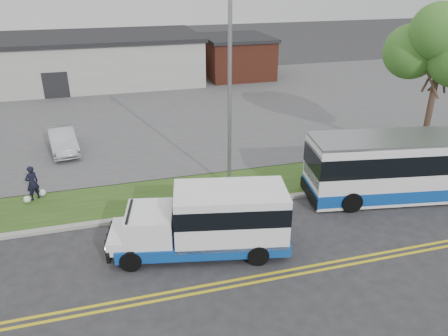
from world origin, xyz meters
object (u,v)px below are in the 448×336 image
object	(u,v)px
tree_east	(442,47)
streetlight_near	(230,82)
transit_bus	(424,166)
parked_car_a	(62,140)
shuttle_bus	(213,219)
pedestrian	(32,183)

from	to	relation	value
tree_east	streetlight_near	distance (m)	11.05
transit_bus	parked_car_a	bearing A→B (deg)	157.62
shuttle_bus	transit_bus	xyz separation A→B (m)	(10.43, 1.70, 0.15)
transit_bus	parked_car_a	world-z (taller)	transit_bus
streetlight_near	pedestrian	xyz separation A→B (m)	(-8.91, 1.27, -4.31)
tree_east	transit_bus	size ratio (longest dim) A/B	0.76
streetlight_near	parked_car_a	size ratio (longest dim) A/B	2.36
shuttle_bus	pedestrian	bearing A→B (deg)	150.73
tree_east	pedestrian	size ratio (longest dim) A/B	5.06
parked_car_a	tree_east	bearing A→B (deg)	-29.18
pedestrian	parked_car_a	size ratio (longest dim) A/B	0.41
streetlight_near	tree_east	bearing A→B (deg)	1.42
pedestrian	transit_bus	bearing A→B (deg)	130.50
shuttle_bus	parked_car_a	distance (m)	13.10
transit_bus	pedestrian	xyz separation A→B (m)	(-17.31, 4.22, -0.58)
tree_east	transit_bus	world-z (taller)	tree_east
tree_east	shuttle_bus	distance (m)	14.75
pedestrian	tree_east	bearing A→B (deg)	141.34
shuttle_bus	parked_car_a	world-z (taller)	shuttle_bus
shuttle_bus	streetlight_near	bearing A→B (deg)	77.90
transit_bus	pedestrian	size ratio (longest dim) A/B	6.66
transit_bus	parked_car_a	distance (m)	19.15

